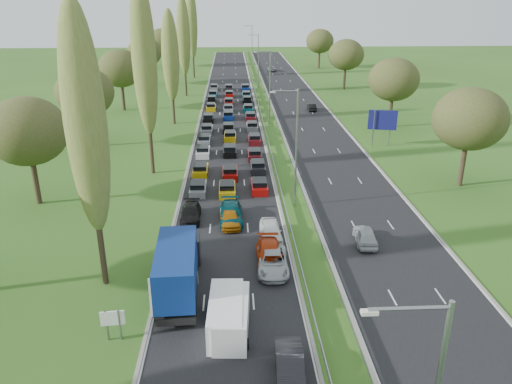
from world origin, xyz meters
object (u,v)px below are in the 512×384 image
object	(u,v)px
blue_lorry	(178,267)
info_sign	(113,321)
direction_sign	(382,122)
near_car_2	(182,264)
white_van_rear	(226,313)
white_van_front	(232,315)
near_car_3	(191,213)

from	to	relation	value
blue_lorry	info_sign	world-z (taller)	blue_lorry
info_sign	direction_sign	bearing A→B (deg)	55.41
direction_sign	near_car_2	bearing A→B (deg)	-126.67
white_van_rear	direction_sign	bearing A→B (deg)	64.15
white_van_front	info_sign	world-z (taller)	white_van_front
near_car_2	near_car_3	world-z (taller)	near_car_2
info_sign	direction_sign	distance (m)	50.78
near_car_2	info_sign	size ratio (longest dim) A/B	2.70
direction_sign	white_van_front	bearing A→B (deg)	-117.52
near_car_2	near_car_3	size ratio (longest dim) A/B	1.22
near_car_3	info_sign	bearing A→B (deg)	-101.78
near_car_3	direction_sign	size ratio (longest dim) A/B	0.89
white_van_rear	direction_sign	distance (m)	46.40
white_van_rear	white_van_front	bearing A→B (deg)	-30.42
white_van_front	info_sign	xyz separation A→B (m)	(-7.37, -0.64, 0.27)
white_van_front	white_van_rear	world-z (taller)	white_van_rear
near_car_3	white_van_rear	size ratio (longest dim) A/B	0.85
white_van_front	info_sign	size ratio (longest dim) A/B	2.55
info_sign	near_car_2	bearing A→B (deg)	65.69
white_van_front	info_sign	bearing A→B (deg)	-171.19
near_car_3	direction_sign	bearing A→B (deg)	42.60
near_car_3	direction_sign	xyz separation A→B (m)	(25.31, 23.89, 2.88)
near_car_3	white_van_rear	distance (m)	17.37
white_van_front	white_van_rear	xyz separation A→B (m)	(-0.37, 0.23, 0.02)
near_car_2	blue_lorry	distance (m)	2.97
blue_lorry	white_van_rear	world-z (taller)	blue_lorry
near_car_3	white_van_front	size ratio (longest dim) A/B	0.87
info_sign	white_van_rear	bearing A→B (deg)	7.10
white_van_front	direction_sign	size ratio (longest dim) A/B	1.03
near_car_2	white_van_front	xyz separation A→B (m)	(3.84, -7.20, 0.29)
near_car_2	direction_sign	distance (m)	42.39
near_car_3	white_van_front	world-z (taller)	white_van_front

